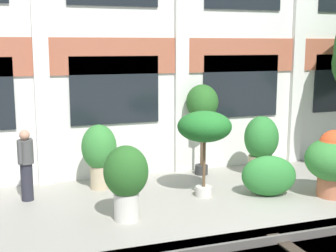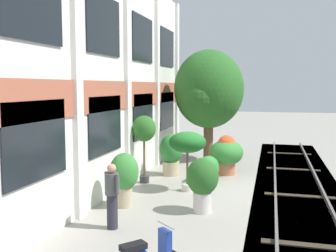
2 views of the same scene
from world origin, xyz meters
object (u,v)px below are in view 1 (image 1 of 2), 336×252
at_px(resident_by_doorway, 26,163).
at_px(potted_plant_ribbed_drum, 126,177).
at_px(potted_plant_fluted_column, 261,143).
at_px(topiary_hedge, 269,176).
at_px(potted_plant_stone_basin, 334,160).
at_px(potted_plant_glazed_jar, 99,151).
at_px(potted_plant_low_pan, 205,129).
at_px(potted_plant_terracotta_small, 202,105).

bearing_deg(resident_by_doorway, potted_plant_ribbed_drum, -15.76).
height_order(potted_plant_fluted_column, topiary_hedge, potted_plant_fluted_column).
height_order(potted_plant_stone_basin, topiary_hedge, potted_plant_stone_basin).
xyz_separation_m(potted_plant_fluted_column, resident_by_doorway, (-5.85, -0.05, -0.02)).
distance_m(potted_plant_glazed_jar, potted_plant_ribbed_drum, 2.21).
distance_m(potted_plant_fluted_column, potted_plant_ribbed_drum, 4.51).
xyz_separation_m(potted_plant_glazed_jar, resident_by_doorway, (-1.67, -0.34, -0.07)).
distance_m(potted_plant_low_pan, topiary_hedge, 1.83).
height_order(potted_plant_terracotta_small, potted_plant_ribbed_drum, potted_plant_terracotta_small).
bearing_deg(potted_plant_stone_basin, potted_plant_low_pan, 160.76).
distance_m(potted_plant_glazed_jar, potted_plant_terracotta_small, 2.93).
height_order(potted_plant_low_pan, potted_plant_ribbed_drum, potted_plant_low_pan).
xyz_separation_m(potted_plant_glazed_jar, potted_plant_fluted_column, (4.18, -0.29, -0.05)).
bearing_deg(potted_plant_stone_basin, topiary_hedge, 158.98).
distance_m(potted_plant_fluted_column, resident_by_doorway, 5.85).
xyz_separation_m(potted_plant_terracotta_small, potted_plant_fluted_column, (1.41, -0.61, -0.97)).
distance_m(potted_plant_terracotta_small, potted_plant_fluted_column, 1.82).
relative_size(potted_plant_stone_basin, potted_plant_ribbed_drum, 1.03).
distance_m(potted_plant_ribbed_drum, topiary_hedge, 3.45).
height_order(potted_plant_glazed_jar, potted_plant_terracotta_small, potted_plant_terracotta_small).
height_order(potted_plant_stone_basin, potted_plant_fluted_column, potted_plant_fluted_column).
height_order(potted_plant_terracotta_small, resident_by_doorway, potted_plant_terracotta_small).
relative_size(potted_plant_terracotta_small, resident_by_doorway, 1.51).
xyz_separation_m(potted_plant_stone_basin, potted_plant_glazed_jar, (-4.83, 2.32, 0.06)).
xyz_separation_m(potted_plant_stone_basin, potted_plant_ribbed_drum, (-4.74, 0.11, 0.03)).
height_order(potted_plant_low_pan, potted_plant_terracotta_small, potted_plant_terracotta_small).
xyz_separation_m(potted_plant_stone_basin, potted_plant_fluted_column, (-0.65, 2.03, 0.01)).
bearing_deg(potted_plant_fluted_column, potted_plant_glazed_jar, 176.05).
distance_m(potted_plant_stone_basin, resident_by_doorway, 6.80).
bearing_deg(potted_plant_ribbed_drum, topiary_hedge, 6.71).
relative_size(potted_plant_terracotta_small, potted_plant_fluted_column, 1.51).
xyz_separation_m(potted_plant_glazed_jar, potted_plant_terracotta_small, (2.76, 0.32, 0.92)).
bearing_deg(potted_plant_glazed_jar, potted_plant_low_pan, -33.06).
distance_m(potted_plant_stone_basin, topiary_hedge, 1.48).
xyz_separation_m(potted_plant_low_pan, topiary_hedge, (1.40, -0.44, -1.09)).
bearing_deg(potted_plant_glazed_jar, resident_by_doorway, -168.47).
bearing_deg(potted_plant_fluted_column, potted_plant_ribbed_drum, -154.87).
relative_size(potted_plant_ribbed_drum, resident_by_doorway, 0.94).
bearing_deg(potted_plant_fluted_column, potted_plant_terracotta_small, 156.62).
bearing_deg(potted_plant_low_pan, potted_plant_glazed_jar, 146.94).
xyz_separation_m(potted_plant_terracotta_small, topiary_hedge, (0.73, -2.13, -1.37)).
relative_size(potted_plant_low_pan, potted_plant_terracotta_small, 0.82).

